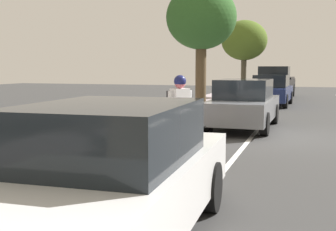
{
  "coord_description": "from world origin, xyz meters",
  "views": [
    {
      "loc": [
        -1.01,
        12.04,
        1.89
      ],
      "look_at": [
        1.3,
        4.98,
        1.06
      ],
      "focal_mm": 45.99,
      "sensor_mm": 36.0,
      "label": 1
    }
  ],
  "objects_px": {
    "street_tree_mid_block": "(201,19)",
    "parked_pickup_black_nearest": "(276,83)",
    "parked_sedan_dark_blue_second": "(271,90)",
    "street_tree_near_cyclist": "(244,41)",
    "bicycle_at_curb": "(183,142)",
    "parked_sedan_grey_mid": "(244,104)",
    "parked_sedan_white_far": "(111,176)",
    "cyclist_with_backpack": "(179,106)"
  },
  "relations": [
    {
      "from": "street_tree_mid_block",
      "to": "parked_pickup_black_nearest",
      "type": "bearing_deg",
      "value": -98.11
    },
    {
      "from": "parked_sedan_dark_blue_second",
      "to": "street_tree_near_cyclist",
      "type": "bearing_deg",
      "value": -63.82
    },
    {
      "from": "parked_sedan_dark_blue_second",
      "to": "bicycle_at_curb",
      "type": "relative_size",
      "value": 3.14
    },
    {
      "from": "parked_sedan_dark_blue_second",
      "to": "street_tree_near_cyclist",
      "type": "height_order",
      "value": "street_tree_near_cyclist"
    },
    {
      "from": "parked_pickup_black_nearest",
      "to": "parked_sedan_grey_mid",
      "type": "xyz_separation_m",
      "value": [
        -0.06,
        14.05,
        -0.15
      ]
    },
    {
      "from": "parked_sedan_white_far",
      "to": "bicycle_at_curb",
      "type": "xyz_separation_m",
      "value": [
        0.49,
        -4.41,
        -0.39
      ]
    },
    {
      "from": "parked_pickup_black_nearest",
      "to": "parked_sedan_dark_blue_second",
      "type": "height_order",
      "value": "parked_pickup_black_nearest"
    },
    {
      "from": "parked_pickup_black_nearest",
      "to": "parked_sedan_grey_mid",
      "type": "bearing_deg",
      "value": 90.26
    },
    {
      "from": "parked_sedan_dark_blue_second",
      "to": "street_tree_mid_block",
      "type": "distance_m",
      "value": 7.53
    },
    {
      "from": "parked_sedan_grey_mid",
      "to": "street_tree_near_cyclist",
      "type": "distance_m",
      "value": 12.85
    },
    {
      "from": "parked_sedan_white_far",
      "to": "cyclist_with_backpack",
      "type": "bearing_deg",
      "value": -81.68
    },
    {
      "from": "parked_sedan_dark_blue_second",
      "to": "street_tree_mid_block",
      "type": "xyz_separation_m",
      "value": [
        1.96,
        6.69,
        2.85
      ]
    },
    {
      "from": "parked_sedan_grey_mid",
      "to": "cyclist_with_backpack",
      "type": "height_order",
      "value": "cyclist_with_backpack"
    },
    {
      "from": "parked_sedan_grey_mid",
      "to": "street_tree_near_cyclist",
      "type": "xyz_separation_m",
      "value": [
        1.82,
        -12.43,
        2.7
      ]
    },
    {
      "from": "street_tree_mid_block",
      "to": "cyclist_with_backpack",
      "type": "bearing_deg",
      "value": 99.6
    },
    {
      "from": "parked_sedan_grey_mid",
      "to": "parked_sedan_dark_blue_second",
      "type": "bearing_deg",
      "value": -90.98
    },
    {
      "from": "parked_sedan_dark_blue_second",
      "to": "parked_sedan_grey_mid",
      "type": "distance_m",
      "value": 8.45
    },
    {
      "from": "parked_sedan_white_far",
      "to": "bicycle_at_curb",
      "type": "distance_m",
      "value": 4.46
    },
    {
      "from": "cyclist_with_backpack",
      "to": "parked_sedan_white_far",
      "type": "bearing_deg",
      "value": 98.32
    },
    {
      "from": "parked_sedan_dark_blue_second",
      "to": "street_tree_mid_block",
      "type": "height_order",
      "value": "street_tree_mid_block"
    },
    {
      "from": "parked_pickup_black_nearest",
      "to": "street_tree_near_cyclist",
      "type": "height_order",
      "value": "street_tree_near_cyclist"
    },
    {
      "from": "parked_sedan_dark_blue_second",
      "to": "parked_pickup_black_nearest",
      "type": "bearing_deg",
      "value": -87.89
    },
    {
      "from": "parked_sedan_white_far",
      "to": "parked_sedan_grey_mid",
      "type": "bearing_deg",
      "value": -90.24
    },
    {
      "from": "parked_sedan_white_far",
      "to": "bicycle_at_curb",
      "type": "height_order",
      "value": "parked_sedan_white_far"
    },
    {
      "from": "parked_sedan_grey_mid",
      "to": "bicycle_at_curb",
      "type": "xyz_separation_m",
      "value": [
        0.53,
        4.99,
        -0.39
      ]
    },
    {
      "from": "street_tree_mid_block",
      "to": "parked_sedan_grey_mid",
      "type": "bearing_deg",
      "value": 135.99
    },
    {
      "from": "parked_sedan_white_far",
      "to": "street_tree_near_cyclist",
      "type": "bearing_deg",
      "value": -85.35
    },
    {
      "from": "parked_sedan_white_far",
      "to": "street_tree_mid_block",
      "type": "xyz_separation_m",
      "value": [
        1.78,
        -11.16,
        2.85
      ]
    },
    {
      "from": "parked_pickup_black_nearest",
      "to": "street_tree_near_cyclist",
      "type": "distance_m",
      "value": 3.49
    },
    {
      "from": "parked_pickup_black_nearest",
      "to": "street_tree_near_cyclist",
      "type": "bearing_deg",
      "value": 42.7
    },
    {
      "from": "parked_sedan_dark_blue_second",
      "to": "bicycle_at_curb",
      "type": "bearing_deg",
      "value": 87.11
    },
    {
      "from": "parked_pickup_black_nearest",
      "to": "bicycle_at_curb",
      "type": "relative_size",
      "value": 3.78
    },
    {
      "from": "parked_pickup_black_nearest",
      "to": "street_tree_mid_block",
      "type": "xyz_separation_m",
      "value": [
        1.75,
        12.3,
        2.7
      ]
    },
    {
      "from": "parked_pickup_black_nearest",
      "to": "bicycle_at_curb",
      "type": "height_order",
      "value": "parked_pickup_black_nearest"
    },
    {
      "from": "street_tree_near_cyclist",
      "to": "street_tree_mid_block",
      "type": "distance_m",
      "value": 10.68
    },
    {
      "from": "parked_sedan_dark_blue_second",
      "to": "street_tree_near_cyclist",
      "type": "relative_size",
      "value": 0.99
    },
    {
      "from": "parked_pickup_black_nearest",
      "to": "parked_sedan_grey_mid",
      "type": "height_order",
      "value": "parked_pickup_black_nearest"
    },
    {
      "from": "parked_sedan_grey_mid",
      "to": "bicycle_at_curb",
      "type": "height_order",
      "value": "parked_sedan_grey_mid"
    },
    {
      "from": "cyclist_with_backpack",
      "to": "street_tree_mid_block",
      "type": "distance_m",
      "value": 6.86
    },
    {
      "from": "cyclist_with_backpack",
      "to": "street_tree_mid_block",
      "type": "xyz_separation_m",
      "value": [
        1.06,
        -6.28,
        2.55
      ]
    },
    {
      "from": "cyclist_with_backpack",
      "to": "parked_sedan_grey_mid",
      "type": "bearing_deg",
      "value": -99.45
    },
    {
      "from": "parked_pickup_black_nearest",
      "to": "cyclist_with_backpack",
      "type": "bearing_deg",
      "value": 87.87
    }
  ]
}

